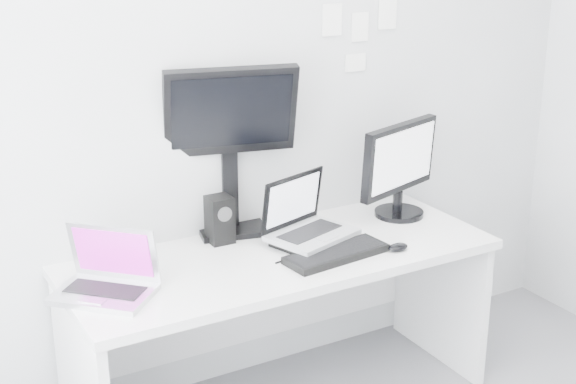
% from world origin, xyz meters
% --- Properties ---
extents(back_wall, '(3.60, 0.00, 3.60)m').
position_xyz_m(back_wall, '(0.00, 1.60, 1.35)').
color(back_wall, silver).
rests_on(back_wall, ground).
extents(desk, '(1.80, 0.70, 0.73)m').
position_xyz_m(desk, '(0.00, 1.25, 0.36)').
color(desk, silver).
rests_on(desk, ground).
extents(macbook, '(0.44, 0.44, 0.26)m').
position_xyz_m(macbook, '(-0.77, 1.22, 0.86)').
color(macbook, '#B7B7BC').
rests_on(macbook, desk).
extents(speaker, '(0.13, 0.13, 0.20)m').
position_xyz_m(speaker, '(-0.17, 1.49, 0.83)').
color(speaker, black).
rests_on(speaker, desk).
extents(dell_laptop, '(0.42, 0.37, 0.30)m').
position_xyz_m(dell_laptop, '(0.16, 1.27, 0.88)').
color(dell_laptop, '#9EA0A4').
rests_on(dell_laptop, desk).
extents(rear_monitor, '(0.59, 0.32, 0.77)m').
position_xyz_m(rear_monitor, '(-0.08, 1.56, 1.11)').
color(rear_monitor, black).
rests_on(rear_monitor, desk).
extents(samsung_monitor, '(0.54, 0.37, 0.46)m').
position_xyz_m(samsung_monitor, '(0.69, 1.37, 0.96)').
color(samsung_monitor, black).
rests_on(samsung_monitor, desk).
extents(keyboard, '(0.46, 0.20, 0.03)m').
position_xyz_m(keyboard, '(0.17, 1.10, 0.74)').
color(keyboard, black).
rests_on(keyboard, desk).
extents(mouse, '(0.10, 0.06, 0.03)m').
position_xyz_m(mouse, '(0.44, 1.03, 0.75)').
color(mouse, black).
rests_on(mouse, desk).
extents(wall_note_0, '(0.10, 0.00, 0.14)m').
position_xyz_m(wall_note_0, '(0.45, 1.59, 1.62)').
color(wall_note_0, white).
rests_on(wall_note_0, back_wall).
extents(wall_note_1, '(0.09, 0.00, 0.13)m').
position_xyz_m(wall_note_1, '(0.60, 1.59, 1.58)').
color(wall_note_1, white).
rests_on(wall_note_1, back_wall).
extents(wall_note_2, '(0.10, 0.00, 0.14)m').
position_xyz_m(wall_note_2, '(0.75, 1.59, 1.63)').
color(wall_note_2, white).
rests_on(wall_note_2, back_wall).
extents(wall_note_3, '(0.11, 0.00, 0.08)m').
position_xyz_m(wall_note_3, '(0.58, 1.59, 1.42)').
color(wall_note_3, white).
rests_on(wall_note_3, back_wall).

